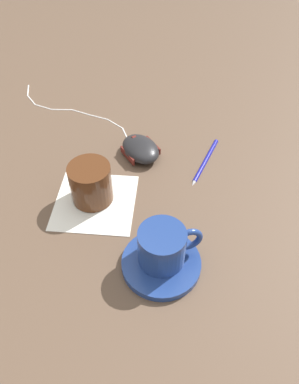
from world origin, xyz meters
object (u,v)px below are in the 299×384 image
(saucer, at_px, (161,263))
(pen, at_px, (205,160))
(coffee_cup, at_px, (163,246))
(drinking_glass, at_px, (91,183))
(computer_mouse, at_px, (140,149))

(saucer, distance_m, pen, 0.27)
(coffee_cup, xyz_separation_m, drinking_glass, (-0.05, -0.19, -0.00))
(pen, bearing_deg, coffee_cup, 11.41)
(computer_mouse, xyz_separation_m, pen, (-0.05, 0.13, -0.01))
(computer_mouse, bearing_deg, coffee_cup, 41.36)
(coffee_cup, distance_m, drinking_glass, 0.19)
(saucer, xyz_separation_m, drinking_glass, (-0.06, -0.19, 0.03))
(coffee_cup, height_order, pen, coffee_cup)
(computer_mouse, height_order, drinking_glass, drinking_glass)
(pen, bearing_deg, saucer, 11.43)
(computer_mouse, bearing_deg, drinking_glass, -2.56)
(saucer, xyz_separation_m, coffee_cup, (-0.01, -0.00, 0.04))
(saucer, bearing_deg, computer_mouse, -139.41)
(computer_mouse, height_order, pen, computer_mouse)
(saucer, relative_size, coffee_cup, 1.42)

